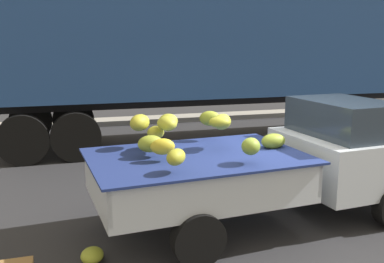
# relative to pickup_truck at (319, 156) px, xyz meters

# --- Properties ---
(ground) EXTENTS (220.00, 220.00, 0.00)m
(ground) POSITION_rel_pickup_truck_xyz_m (-0.60, -0.08, -0.89)
(ground) COLOR #28282B
(curb_strip) EXTENTS (80.00, 0.80, 0.16)m
(curb_strip) POSITION_rel_pickup_truck_xyz_m (-0.60, 8.25, -0.81)
(curb_strip) COLOR gray
(curb_strip) RESTS_ON ground
(pickup_truck) EXTENTS (5.11, 2.25, 1.70)m
(pickup_truck) POSITION_rel_pickup_truck_xyz_m (0.00, 0.00, 0.00)
(pickup_truck) COLOR silver
(pickup_truck) RESTS_ON ground
(semi_trailer) EXTENTS (12.01, 2.71, 3.95)m
(semi_trailer) POSITION_rel_pickup_truck_xyz_m (0.09, 5.24, 1.65)
(semi_trailer) COLOR navy
(semi_trailer) RESTS_ON ground
(fallen_banana_bunch_near_tailgate) EXTENTS (0.34, 0.38, 0.17)m
(fallen_banana_bunch_near_tailgate) POSITION_rel_pickup_truck_xyz_m (-3.38, -0.64, -0.80)
(fallen_banana_bunch_near_tailgate) COLOR #97A32C
(fallen_banana_bunch_near_tailgate) RESTS_ON ground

